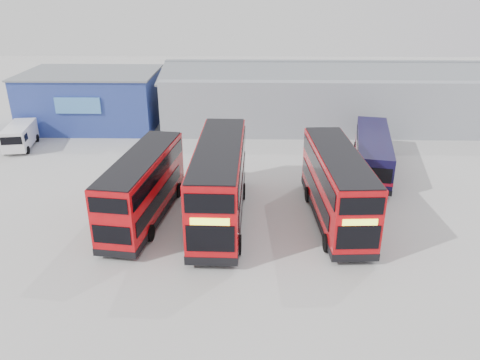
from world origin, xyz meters
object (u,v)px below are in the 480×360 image
at_px(maintenance_shed, 323,95).
at_px(panel_van, 20,136).
at_px(double_decker_left, 143,188).
at_px(double_decker_right, 336,188).
at_px(office_block, 93,99).
at_px(double_decker_centre, 219,184).
at_px(single_decker_blue, 372,153).

relative_size(maintenance_shed, panel_van, 6.45).
distance_m(maintenance_shed, double_decker_left, 24.74).
bearing_deg(double_decker_left, double_decker_right, -171.80).
relative_size(office_block, double_decker_right, 1.22).
distance_m(maintenance_shed, panel_van, 27.68).
relative_size(maintenance_shed, double_decker_left, 3.17).
relative_size(double_decker_centre, panel_van, 2.32).
xyz_separation_m(double_decker_left, panel_van, (-12.95, 12.21, -0.88)).
relative_size(double_decker_right, panel_van, 2.13).
height_order(double_decker_left, single_decker_blue, double_decker_left).
height_order(double_decker_centre, single_decker_blue, double_decker_centre).
bearing_deg(double_decker_right, double_decker_left, 177.66).
xyz_separation_m(double_decker_left, double_decker_right, (11.17, 0.11, 0.11)).
height_order(office_block, single_decker_blue, office_block).
distance_m(maintenance_shed, double_decker_centre, 22.60).
height_order(single_decker_blue, panel_van, single_decker_blue).
distance_m(double_decker_left, single_decker_blue, 17.08).
bearing_deg(single_decker_blue, double_decker_left, 38.77).
height_order(office_block, double_decker_right, office_block).
distance_m(office_block, panel_van, 8.02).
height_order(double_decker_left, double_decker_right, double_decker_right).
bearing_deg(panel_van, single_decker_blue, -18.22).
bearing_deg(double_decker_left, maintenance_shed, -114.87).
height_order(double_decker_right, panel_van, double_decker_right).
xyz_separation_m(maintenance_shed, double_decker_centre, (-8.88, -20.78, -0.31)).
bearing_deg(double_decker_right, double_decker_centre, 177.39).
xyz_separation_m(double_decker_left, double_decker_centre, (4.42, 0.07, 0.31)).
bearing_deg(maintenance_shed, single_decker_blue, -81.83).
bearing_deg(single_decker_blue, double_decker_right, 74.09).
relative_size(double_decker_centre, single_decker_blue, 1.07).
height_order(maintenance_shed, panel_van, maintenance_shed).
bearing_deg(double_decker_centre, maintenance_shed, 68.13).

